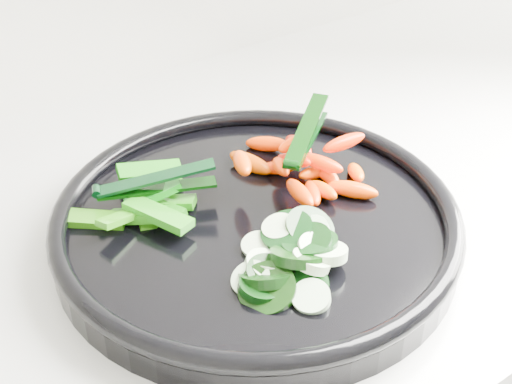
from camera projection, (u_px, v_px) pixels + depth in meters
counter at (399, 369)px, 1.14m from camera, size 2.02×0.62×0.93m
veggie_tray at (256, 223)px, 0.66m from camera, size 0.46×0.46×0.04m
cucumber_pile at (287, 260)px, 0.59m from camera, size 0.13×0.12×0.04m
carrot_pile at (300, 164)px, 0.69m from camera, size 0.14×0.16×0.05m
pepper_pile at (145, 203)px, 0.66m from camera, size 0.13×0.12×0.04m
tong_carrot at (306, 136)px, 0.68m from camera, size 0.10×0.08×0.02m
tong_pepper at (153, 184)px, 0.65m from camera, size 0.11×0.06×0.02m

